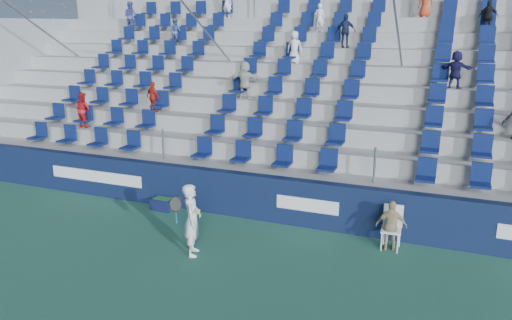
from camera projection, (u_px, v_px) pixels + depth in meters
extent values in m
plane|color=#29614A|center=(197.00, 270.00, 10.46)|extent=(70.00, 70.00, 0.00)
cube|color=#101A3B|center=(254.00, 196.00, 13.12)|extent=(24.00, 0.30, 1.20)
cube|color=white|center=(96.00, 176.00, 14.77)|extent=(3.20, 0.02, 0.34)
cube|color=white|center=(307.00, 205.00, 12.43)|extent=(1.60, 0.02, 0.34)
cube|color=#A2A29D|center=(262.00, 190.00, 13.63)|extent=(24.00, 0.85, 1.20)
cube|color=#A2A29D|center=(273.00, 173.00, 14.33)|extent=(24.00, 0.85, 1.70)
cube|color=#A2A29D|center=(282.00, 157.00, 15.02)|extent=(24.00, 0.85, 2.20)
cube|color=#A2A29D|center=(291.00, 143.00, 15.72)|extent=(24.00, 0.85, 2.70)
cube|color=#A2A29D|center=(299.00, 130.00, 16.41)|extent=(24.00, 0.85, 3.20)
cube|color=#A2A29D|center=(307.00, 118.00, 17.11)|extent=(24.00, 0.85, 3.70)
cube|color=#A2A29D|center=(314.00, 108.00, 17.80)|extent=(24.00, 0.85, 4.20)
cube|color=#A2A29D|center=(320.00, 97.00, 18.50)|extent=(24.00, 0.85, 4.70)
cube|color=#A2A29D|center=(326.00, 88.00, 19.19)|extent=(24.00, 0.85, 5.20)
cube|color=#A2A29D|center=(331.00, 73.00, 19.67)|extent=(24.00, 0.50, 6.20)
cube|color=#A2A29D|center=(23.00, 84.00, 20.42)|extent=(0.30, 7.65, 5.20)
cube|color=#0C1A4B|center=(262.00, 156.00, 13.38)|extent=(16.05, 0.50, 0.70)
cube|color=#0C1A4B|center=(273.00, 132.00, 14.01)|extent=(16.05, 0.50, 0.70)
cube|color=#0C1A4B|center=(283.00, 110.00, 14.64)|extent=(16.05, 0.50, 0.70)
cube|color=#0C1A4B|center=(292.00, 89.00, 15.27)|extent=(16.05, 0.50, 0.70)
cube|color=#0C1A4B|center=(301.00, 70.00, 15.90)|extent=(16.05, 0.50, 0.70)
cube|color=#0C1A4B|center=(309.00, 53.00, 16.53)|extent=(16.05, 0.50, 0.70)
cube|color=#0C1A4B|center=(316.00, 37.00, 17.16)|extent=(16.05, 0.50, 0.70)
cube|color=#0C1A4B|center=(323.00, 22.00, 17.79)|extent=(16.05, 0.50, 0.70)
cube|color=#0C1A4B|center=(329.00, 8.00, 18.42)|extent=(16.05, 0.50, 0.70)
cylinder|color=gray|center=(216.00, 43.00, 16.77)|extent=(0.06, 7.68, 4.55)
cylinder|color=gray|center=(399.00, 46.00, 14.61)|extent=(0.06, 7.68, 4.55)
cylinder|color=gray|center=(57.00, 41.00, 19.22)|extent=(0.06, 7.68, 4.55)
imported|color=white|center=(294.00, 47.00, 16.61)|extent=(0.52, 0.34, 1.07)
imported|color=#3F448B|center=(130.00, 16.00, 20.61)|extent=(0.59, 0.47, 1.18)
imported|color=#B93818|center=(425.00, 2.00, 17.11)|extent=(0.51, 0.35, 1.00)
imported|color=#3F558A|center=(175.00, 32.00, 19.07)|extent=(0.50, 0.40, 0.99)
imported|color=white|center=(320.00, 18.00, 17.74)|extent=(0.38, 0.26, 0.99)
imported|color=black|center=(488.00, 17.00, 15.76)|extent=(0.63, 0.38, 1.01)
imported|color=white|center=(227.00, 3.00, 19.80)|extent=(0.46, 0.34, 1.16)
imported|color=#182348|center=(346.00, 31.00, 16.69)|extent=(0.66, 0.30, 1.11)
imported|color=#B22317|center=(153.00, 97.00, 16.16)|extent=(0.63, 0.42, 0.99)
imported|color=beige|center=(245.00, 80.00, 15.72)|extent=(1.13, 0.56, 1.17)
imported|color=#1D1849|center=(456.00, 70.00, 14.15)|extent=(1.03, 0.60, 1.06)
imported|color=#B3171D|center=(83.00, 110.00, 16.28)|extent=(0.62, 0.52, 1.15)
imported|color=silver|center=(192.00, 220.00, 10.96)|extent=(0.59, 0.70, 1.64)
cylinder|color=navy|center=(176.00, 217.00, 10.80)|extent=(0.03, 0.03, 0.28)
torus|color=black|center=(176.00, 204.00, 10.72)|extent=(0.30, 0.17, 0.28)
plane|color=#262626|center=(176.00, 204.00, 10.72)|extent=(0.30, 0.16, 0.29)
sphere|color=gold|center=(197.00, 213.00, 10.62)|extent=(0.07, 0.07, 0.07)
sphere|color=gold|center=(199.00, 211.00, 10.67)|extent=(0.07, 0.07, 0.07)
cube|color=white|center=(391.00, 230.00, 11.32)|extent=(0.47, 0.47, 0.04)
cube|color=white|center=(393.00, 216.00, 11.43)|extent=(0.44, 0.07, 0.54)
cylinder|color=white|center=(381.00, 242.00, 11.28)|extent=(0.03, 0.03, 0.44)
cylinder|color=white|center=(398.00, 244.00, 11.16)|extent=(0.03, 0.03, 0.44)
cylinder|color=white|center=(384.00, 236.00, 11.60)|extent=(0.03, 0.03, 0.44)
cylinder|color=white|center=(399.00, 238.00, 11.48)|extent=(0.03, 0.03, 0.44)
imported|color=tan|center=(391.00, 226.00, 11.24)|extent=(0.73, 0.40, 1.17)
cube|color=#10163C|center=(163.00, 204.00, 13.79)|extent=(0.62, 0.43, 0.32)
cube|color=#1E662D|center=(163.00, 202.00, 13.77)|extent=(0.50, 0.31, 0.19)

